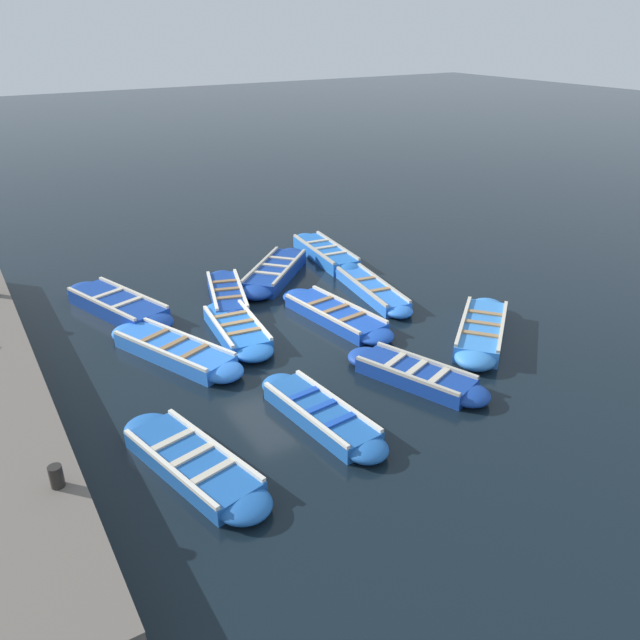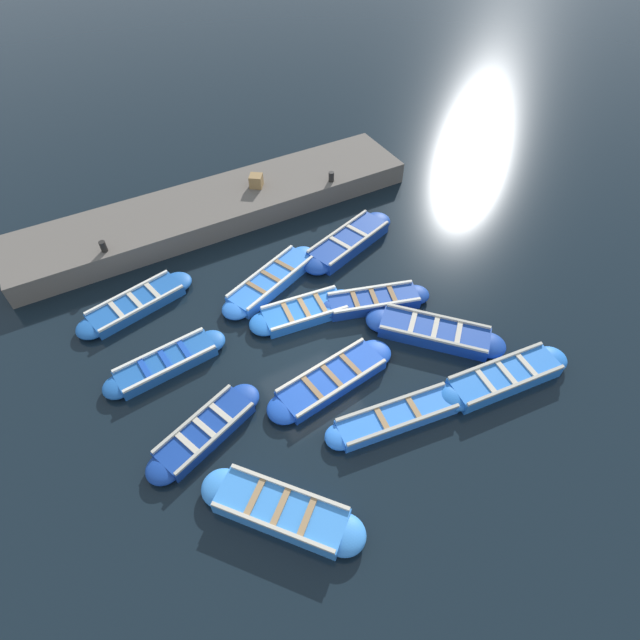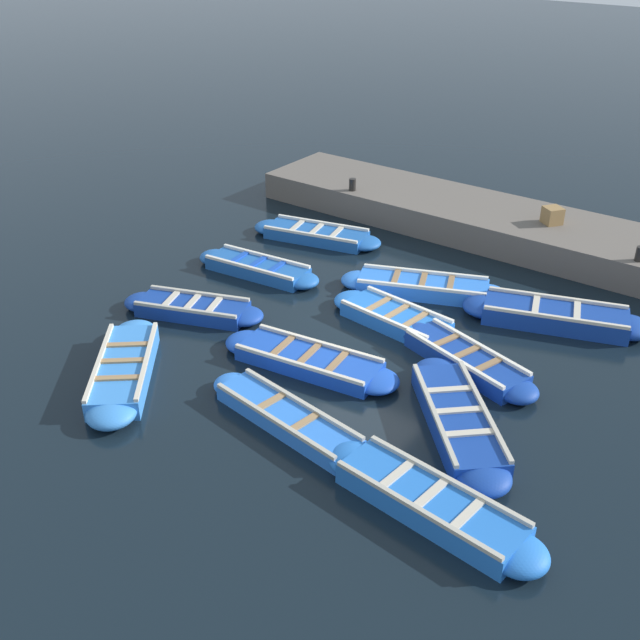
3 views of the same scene
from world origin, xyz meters
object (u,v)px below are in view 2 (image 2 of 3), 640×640
Objects in this scene: boat_end_of_row at (434,332)px; wooden_crate at (256,181)px; boat_stern_in at (332,380)px; boat_broadside at (271,281)px; boat_centre at (373,301)px; boat_bow_out at (504,377)px; boat_outer_right at (281,510)px; bollard_mid_north at (331,177)px; boat_outer_left at (136,304)px; boat_tucked at (206,431)px; boat_mid_row at (166,363)px; boat_near_quay at (348,242)px; bollard_north at (103,246)px; boat_alongside at (397,417)px; boat_far_corner at (304,312)px.

wooden_crate is (-8.30, -1.64, 0.80)m from boat_end_of_row.
boat_broadside reaches higher than boat_stern_in.
boat_bow_out is (4.00, 1.43, 0.02)m from boat_centre.
boat_end_of_row is at bearing 112.08° from boat_outer_right.
bollard_mid_north is at bearing 144.88° from boat_outer_right.
boat_centre is 0.93× the size of boat_outer_left.
boat_outer_right is 2.71m from boat_tucked.
boat_end_of_row is at bearing 69.06° from boat_mid_row.
bollard_mid_north is (-2.70, 0.89, 0.75)m from boat_near_quay.
boat_stern_in is 1.16× the size of boat_tucked.
bollard_north reaches higher than boat_stern_in.
boat_stern_in is at bearing 53.96° from boat_mid_row.
boat_alongside is (6.31, -2.45, -0.05)m from boat_near_quay.
boat_far_corner is 9.76× the size of bollard_mid_north.
boat_end_of_row is 7.96× the size of wooden_crate.
boat_end_of_row reaches higher than boat_alongside.
boat_end_of_row is at bearing 36.46° from boat_broadside.
boat_end_of_row is 0.88× the size of boat_broadside.
boat_mid_row is 7.77m from wooden_crate.
boat_alongside is (-0.71, 3.50, -0.04)m from boat_outer_right.
boat_bow_out is 10.58m from boat_outer_left.
boat_near_quay is 7.75m from bollard_north.
boat_mid_row reaches higher than boat_outer_left.
wooden_crate is at bearing 175.31° from boat_alongside.
boat_centre is at bearing 72.82° from boat_far_corner.
boat_near_quay is at bearing 123.40° from boat_tucked.
boat_bow_out is at bearing 30.53° from boat_broadside.
boat_centre is 10.13× the size of bollard_mid_north.
boat_tucked is at bearing 4.34° from bollard_north.
boat_end_of_row is 9.96× the size of bollard_north.
boat_tucked is at bearing -46.79° from bollard_mid_north.
bollard_mid_north reaches higher than boat_broadside.
boat_mid_row is 2.59m from boat_outer_left.
wooden_crate reaches higher than boat_outer_left.
boat_far_corner is 0.98× the size of boat_mid_row.
boat_near_quay is 8.01m from boat_tucked.
boat_broadside is at bearing -149.47° from boat_bow_out.
boat_stern_in is at bearing -90.46° from boat_end_of_row.
bollard_mid_north is 2.71m from wooden_crate.
wooden_crate is (-1.00, 5.60, 0.04)m from bollard_north.
boat_stern_in is 8.31m from bollard_north.
wooden_crate is (-5.80, 1.16, 0.83)m from boat_far_corner.
boat_outer_right is 9.86× the size of bollard_north.
wooden_crate is at bearing -167.72° from boat_bow_out.
boat_far_corner reaches higher than boat_alongside.
boat_bow_out reaches higher than boat_outer_left.
boat_mid_row is at bearing -134.47° from boat_alongside.
boat_outer_left is at bearing -176.62° from boat_tucked.
wooden_crate is (-10.72, 4.32, 0.80)m from boat_outer_right.
boat_end_of_row is 6.43m from boat_outer_right.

